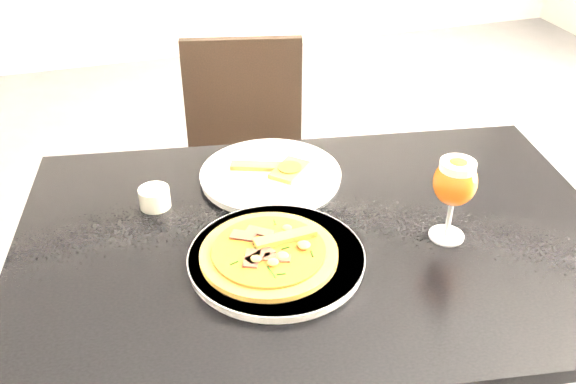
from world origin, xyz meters
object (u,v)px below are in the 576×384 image
object	(u,v)px
pizza	(269,252)
beer_glass	(455,183)
dining_table	(316,269)
chair_far	(246,166)

from	to	relation	value
pizza	beer_glass	bearing A→B (deg)	-3.62
dining_table	pizza	bearing A→B (deg)	-143.68
dining_table	chair_far	world-z (taller)	chair_far
chair_far	pizza	xyz separation A→B (m)	(-0.15, -0.82, 0.31)
chair_far	pizza	bearing A→B (deg)	-87.02
dining_table	chair_far	bearing A→B (deg)	96.63
chair_far	beer_glass	xyz separation A→B (m)	(0.21, -0.85, 0.41)
dining_table	beer_glass	xyz separation A→B (m)	(0.24, -0.08, 0.22)
pizza	beer_glass	xyz separation A→B (m)	(0.36, -0.02, 0.10)
dining_table	chair_far	distance (m)	0.79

